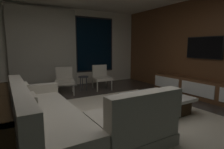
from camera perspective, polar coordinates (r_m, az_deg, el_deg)
floor at (r=3.53m, az=0.98°, el=-14.29°), size 9.20×9.20×0.00m
back_wall_with_window at (r=6.60m, az=-16.32°, el=7.99°), size 6.60×0.30×2.70m
media_wall at (r=5.51m, az=29.47°, el=7.25°), size 0.12×7.80×2.70m
area_rug at (r=3.64m, az=6.67°, el=-13.55°), size 3.20×3.80×0.01m
sectional_couch at (r=2.92m, az=-13.89°, el=-13.45°), size 1.98×2.50×0.82m
coffee_table at (r=4.04m, az=13.50°, el=-8.73°), size 1.16×1.16×0.36m
book_stack_on_coffee_table at (r=3.77m, az=13.69°, el=-6.89°), size 0.29×0.19×0.05m
accent_chair_near_window at (r=6.02m, az=-3.44°, el=-0.40°), size 0.61×0.63×0.78m
accent_chair_by_curtain at (r=5.58m, az=-14.56°, el=-1.37°), size 0.67×0.68×0.78m
side_stool at (r=5.82m, az=-8.92°, el=-1.40°), size 0.32×0.32×0.46m
media_console at (r=5.41m, az=26.60°, el=-4.29°), size 0.46×3.10×0.52m
mounted_tv at (r=5.55m, az=26.67°, el=7.44°), size 0.05×1.02×0.59m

